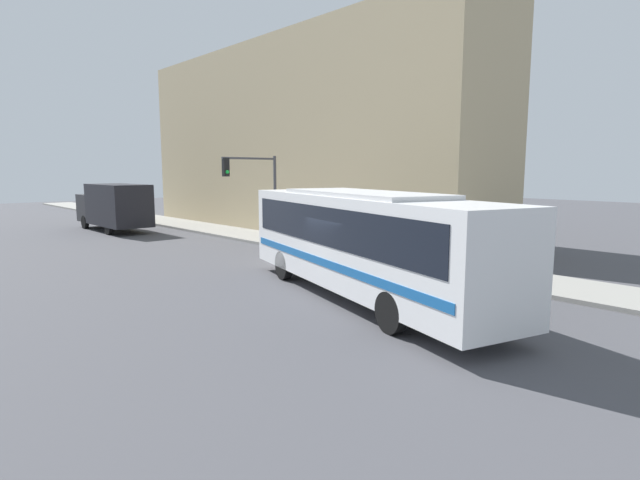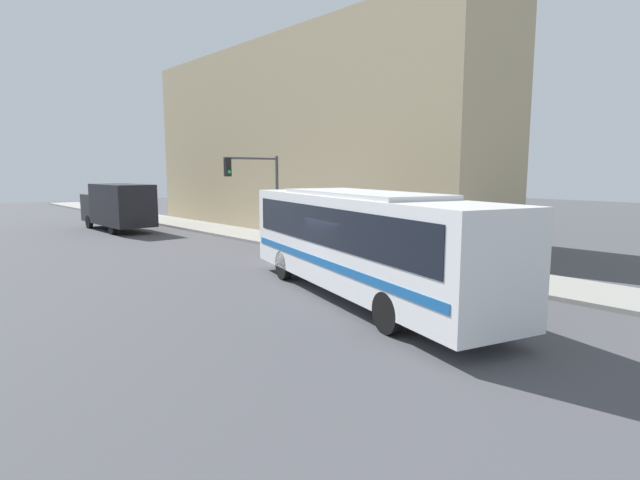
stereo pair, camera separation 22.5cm
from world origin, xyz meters
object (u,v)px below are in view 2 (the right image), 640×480
at_px(traffic_light_pole, 258,183).
at_px(parking_meter, 291,228).
at_px(fire_hydrant, 386,253).
at_px(delivery_truck, 118,205).
at_px(pedestrian_near_corner, 312,225).
at_px(city_bus, 360,237).

distance_m(traffic_light_pole, parking_meter, 2.89).
bearing_deg(fire_hydrant, traffic_light_pole, 97.76).
height_order(fire_hydrant, parking_meter, parking_meter).
height_order(delivery_truck, parking_meter, delivery_truck).
height_order(fire_hydrant, traffic_light_pole, traffic_light_pole).
distance_m(fire_hydrant, pedestrian_near_corner, 6.55).
relative_size(traffic_light_pole, pedestrian_near_corner, 2.57).
bearing_deg(delivery_truck, fire_hydrant, -78.77).
xyz_separation_m(city_bus, fire_hydrant, (4.84, 3.16, -1.44)).
bearing_deg(parking_meter, fire_hydrant, -90.00).
distance_m(city_bus, delivery_truck, 23.11).
bearing_deg(parking_meter, delivery_truck, 106.32).
distance_m(delivery_truck, parking_meter, 14.09).
distance_m(city_bus, parking_meter, 10.78).
xyz_separation_m(parking_meter, pedestrian_near_corner, (1.40, -0.05, 0.05)).
xyz_separation_m(city_bus, delivery_truck, (0.89, 23.09, -0.25)).
bearing_deg(city_bus, fire_hydrant, 48.83).
height_order(city_bus, traffic_light_pole, traffic_light_pole).
bearing_deg(pedestrian_near_corner, traffic_light_pole, 150.18).
height_order(delivery_truck, traffic_light_pole, traffic_light_pole).
relative_size(delivery_truck, traffic_light_pole, 1.67).
distance_m(traffic_light_pole, pedestrian_near_corner, 3.63).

